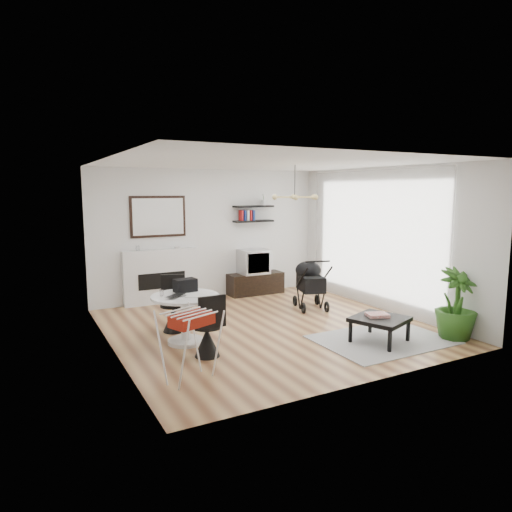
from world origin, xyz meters
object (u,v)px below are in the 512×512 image
tv_console (256,283)px  coffee_table (380,320)px  crt_tv (253,261)px  drying_rack (190,344)px  potted_plant (456,304)px  dining_table (185,312)px  fireplace (161,270)px  stroller (310,286)px

tv_console → coffee_table: tv_console is taller
crt_tv → drying_rack: (-2.80, -3.72, -0.28)m
potted_plant → tv_console: bearing=107.1°
dining_table → coffee_table: (2.58, -1.33, -0.14)m
dining_table → drying_rack: bearing=-107.1°
fireplace → coffee_table: fireplace is taller
dining_table → stroller: size_ratio=0.99×
fireplace → coffee_table: (2.20, -3.89, -0.34)m
crt_tv → dining_table: size_ratio=0.61×
fireplace → crt_tv: (2.02, -0.15, 0.04)m
fireplace → coffee_table: bearing=-60.5°
dining_table → crt_tv: bearing=45.1°
stroller → potted_plant: 2.74m
coffee_table → fireplace: bearing=119.5°
fireplace → crt_tv: size_ratio=3.56×
crt_tv → coffee_table: bearing=-87.2°
tv_console → potted_plant: bearing=-72.9°
crt_tv → stroller: size_ratio=0.60×
crt_tv → potted_plant: potted_plant is taller
coffee_table → crt_tv: bearing=92.8°
dining_table → stroller: (2.82, 0.84, -0.05)m
dining_table → drying_rack: 1.38m
drying_rack → coffee_table: size_ratio=0.91×
fireplace → coffee_table: size_ratio=2.30×
coffee_table → dining_table: bearing=152.7°
fireplace → tv_console: size_ratio=1.75×
crt_tv → coffee_table: (0.18, -3.73, -0.38)m
fireplace → crt_tv: 2.02m
tv_console → stroller: (0.36, -1.56, 0.20)m
crt_tv → drying_rack: crt_tv is taller
potted_plant → dining_table: bearing=155.0°
crt_tv → dining_table: (-2.40, -2.40, -0.25)m
dining_table → stroller: 2.94m
dining_table → drying_rack: (-0.41, -1.32, -0.03)m
crt_tv → coffee_table: crt_tv is taller
stroller → coffee_table: (-0.24, -2.17, -0.09)m
stroller → coffee_table: 2.19m
fireplace → potted_plant: (3.35, -4.30, -0.14)m
tv_console → dining_table: (-2.45, -2.40, 0.25)m
tv_console → stroller: stroller is taller
tv_console → coffee_table: 3.74m
stroller → fireplace: bearing=161.9°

